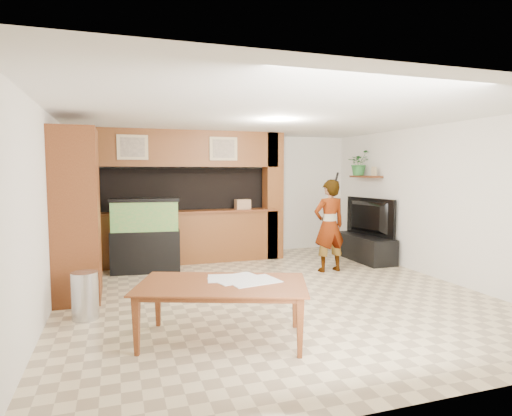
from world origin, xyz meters
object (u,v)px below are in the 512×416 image
object	(u,v)px
aquarium	(146,236)
pantry_cabinet	(76,214)
television	(365,217)
person	(329,226)
dining_table	(222,313)

from	to	relation	value
aquarium	pantry_cabinet	bearing A→B (deg)	-120.92
aquarium	television	world-z (taller)	aquarium
television	aquarium	bearing A→B (deg)	75.28
person	television	bearing A→B (deg)	-154.28
pantry_cabinet	aquarium	world-z (taller)	pantry_cabinet
pantry_cabinet	television	xyz separation A→B (m)	(5.35, 1.02, -0.32)
aquarium	dining_table	xyz separation A→B (m)	(0.55, -3.52, -0.34)
pantry_cabinet	aquarium	distance (m)	1.78
person	dining_table	size ratio (longest dim) A/B	0.93
person	dining_table	bearing A→B (deg)	40.44
dining_table	aquarium	bearing A→B (deg)	118.91
television	person	xyz separation A→B (m)	(-1.16, -0.66, -0.05)
television	dining_table	distance (m)	4.97
dining_table	television	bearing A→B (deg)	60.19
television	dining_table	bearing A→B (deg)	119.83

